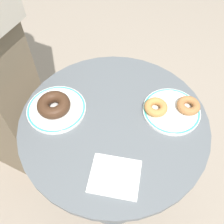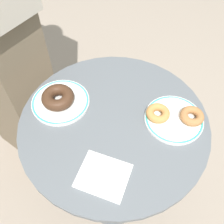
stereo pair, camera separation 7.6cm
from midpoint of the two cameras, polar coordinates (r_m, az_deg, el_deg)
The scene contains 8 objects.
ground_plane at distance 1.45m, azimuth -1.32°, elevation -18.45°, with size 7.00×7.00×0.02m, color gray.
cafe_table at distance 0.99m, azimuth -1.86°, elevation -9.46°, with size 0.60×0.60×0.71m.
plate_left at distance 0.84m, azimuth -14.97°, elevation 0.55°, with size 0.19×0.19×0.01m.
plate_right at distance 0.82m, azimuth 10.75°, elevation 0.11°, with size 0.19×0.19×0.01m.
donut_chocolate at distance 0.82m, azimuth -15.64°, elevation 1.41°, with size 0.11×0.11×0.04m, color #422819.
donut_cinnamon at distance 0.83m, azimuth 14.42°, elevation 1.26°, with size 0.07×0.07×0.02m, color #A36B3D.
donut_old_fashioned at distance 0.80m, azimuth 7.25°, elevation 0.92°, with size 0.07×0.07×0.02m, color #BC7F42.
paper_napkin at distance 0.71m, azimuth -2.65°, elevation -14.53°, with size 0.13×0.12×0.01m, color white.
Camera 1 is at (-0.01, -0.45, 1.37)m, focal length 40.44 mm.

